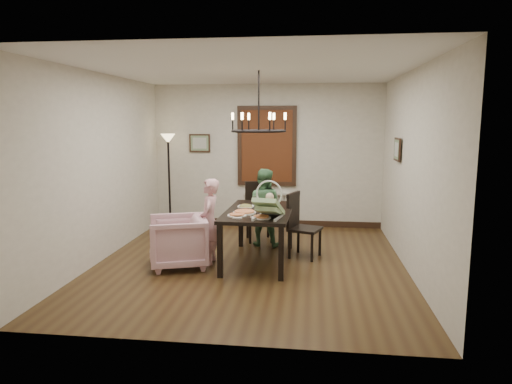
% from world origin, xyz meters
% --- Properties ---
extents(room_shell, '(4.51, 5.00, 2.81)m').
position_xyz_m(room_shell, '(0.00, 0.37, 1.40)').
color(room_shell, '#4B3519').
rests_on(room_shell, ground).
extents(dining_table, '(0.99, 1.70, 0.79)m').
position_xyz_m(dining_table, '(0.11, 0.11, 0.70)').
color(dining_table, black).
rests_on(dining_table, room_shell).
extents(chair_far, '(0.56, 0.56, 1.04)m').
position_xyz_m(chair_far, '(-0.01, 1.32, 0.52)').
color(chair_far, black).
rests_on(chair_far, room_shell).
extents(chair_right, '(0.57, 0.57, 1.01)m').
position_xyz_m(chair_right, '(0.80, 0.42, 0.50)').
color(chair_right, black).
rests_on(chair_right, room_shell).
extents(armchair, '(1.03, 1.02, 0.74)m').
position_xyz_m(armchair, '(-1.02, -0.26, 0.37)').
color(armchair, beige).
rests_on(armchair, room_shell).
extents(elderly_woman, '(0.28, 0.40, 1.05)m').
position_xyz_m(elderly_woman, '(-0.60, -0.05, 0.52)').
color(elderly_woman, '#D7989D').
rests_on(elderly_woman, room_shell).
extents(seated_man, '(0.57, 0.47, 1.08)m').
position_xyz_m(seated_man, '(0.08, 1.03, 0.54)').
color(seated_man, '#4A7C4F').
rests_on(seated_man, room_shell).
extents(baby_bouncer, '(0.49, 0.60, 0.35)m').
position_xyz_m(baby_bouncer, '(0.31, -0.41, 0.96)').
color(baby_bouncer, '#A7CF8E').
rests_on(baby_bouncer, dining_table).
extents(salad_bowl, '(0.30, 0.30, 0.07)m').
position_xyz_m(salad_bowl, '(-0.08, 0.10, 0.82)').
color(salad_bowl, white).
rests_on(salad_bowl, dining_table).
extents(pizza_platter, '(0.33, 0.33, 0.04)m').
position_xyz_m(pizza_platter, '(-0.06, -0.16, 0.81)').
color(pizza_platter, tan).
rests_on(pizza_platter, dining_table).
extents(drinking_glass, '(0.07, 0.07, 0.14)m').
position_xyz_m(drinking_glass, '(0.14, 0.02, 0.85)').
color(drinking_glass, silver).
rests_on(drinking_glass, dining_table).
extents(window_blinds, '(1.00, 0.03, 1.40)m').
position_xyz_m(window_blinds, '(0.00, 2.46, 1.60)').
color(window_blinds, '#602B13').
rests_on(window_blinds, room_shell).
extents(radiator, '(0.92, 0.12, 0.62)m').
position_xyz_m(radiator, '(0.00, 2.48, 0.35)').
color(radiator, silver).
rests_on(radiator, room_shell).
extents(picture_back, '(0.42, 0.03, 0.36)m').
position_xyz_m(picture_back, '(-1.35, 2.47, 1.65)').
color(picture_back, black).
rests_on(picture_back, room_shell).
extents(picture_right, '(0.03, 0.42, 0.36)m').
position_xyz_m(picture_right, '(2.21, 0.90, 1.65)').
color(picture_right, black).
rests_on(picture_right, room_shell).
extents(floor_lamp, '(0.30, 0.30, 1.80)m').
position_xyz_m(floor_lamp, '(-1.90, 2.15, 0.90)').
color(floor_lamp, black).
rests_on(floor_lamp, room_shell).
extents(chandelier, '(0.80, 0.80, 0.04)m').
position_xyz_m(chandelier, '(0.11, 0.11, 1.95)').
color(chandelier, black).
rests_on(chandelier, room_shell).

